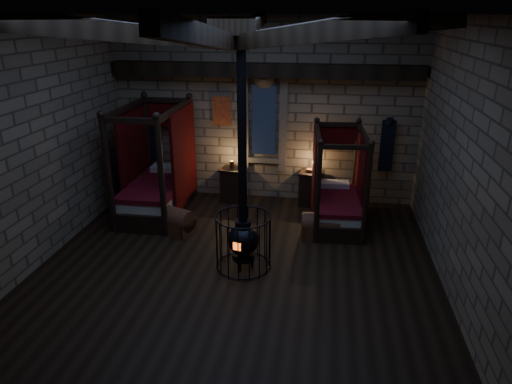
# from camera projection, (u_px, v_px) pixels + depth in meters

# --- Properties ---
(room) EXTENTS (7.02, 7.02, 4.29)m
(room) POSITION_uv_depth(u_px,v_px,m) (233.00, 47.00, 6.77)
(room) COLOR black
(room) RESTS_ON ground
(bed_left) EXTENTS (1.24, 2.31, 2.40)m
(bed_left) POSITION_uv_depth(u_px,v_px,m) (158.00, 186.00, 10.26)
(bed_left) COLOR black
(bed_left) RESTS_ON ground
(bed_right) EXTENTS (1.14, 1.98, 2.00)m
(bed_right) POSITION_uv_depth(u_px,v_px,m) (336.00, 201.00, 9.70)
(bed_right) COLOR black
(bed_right) RESTS_ON ground
(trunk_left) EXTENTS (0.86, 0.72, 0.54)m
(trunk_left) POSITION_uv_depth(u_px,v_px,m) (176.00, 221.00, 9.35)
(trunk_left) COLOR brown
(trunk_left) RESTS_ON ground
(trunk_right) EXTENTS (0.77, 0.53, 0.54)m
(trunk_right) POSITION_uv_depth(u_px,v_px,m) (320.00, 226.00, 9.12)
(trunk_right) COLOR brown
(trunk_right) RESTS_ON ground
(nightstand_left) EXTENTS (0.57, 0.55, 1.00)m
(nightstand_left) POSITION_uv_depth(u_px,v_px,m) (232.00, 184.00, 10.86)
(nightstand_left) COLOR black
(nightstand_left) RESTS_ON ground
(nightstand_right) EXTENTS (0.57, 0.56, 0.88)m
(nightstand_right) POSITION_uv_depth(u_px,v_px,m) (310.00, 188.00, 10.63)
(nightstand_right) COLOR black
(nightstand_right) RESTS_ON ground
(stove) EXTENTS (0.97, 0.97, 4.05)m
(stove) POSITION_uv_depth(u_px,v_px,m) (243.00, 236.00, 7.91)
(stove) COLOR black
(stove) RESTS_ON ground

